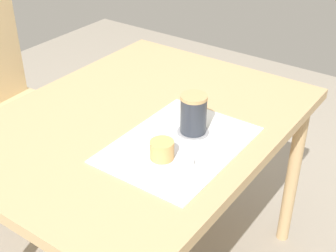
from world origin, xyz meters
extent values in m
cylinder|color=tan|center=(0.49, -0.36, 0.33)|extent=(0.05, 0.05, 0.67)
cylinder|color=tan|center=(0.49, 0.36, 0.33)|extent=(0.05, 0.05, 0.67)
cube|color=tan|center=(0.00, 0.00, 0.68)|extent=(1.09, 0.84, 0.04)
cylinder|color=#D1B27F|center=(0.24, 0.53, 0.20)|extent=(0.04, 0.04, 0.41)
cylinder|color=#D1B27F|center=(-0.11, 0.51, 0.20)|extent=(0.04, 0.04, 0.41)
cylinder|color=#D1B27F|center=(0.23, 0.88, 0.20)|extent=(0.04, 0.04, 0.41)
cube|color=#D1B27F|center=(0.06, 0.70, 0.42)|extent=(0.44, 0.44, 0.04)
cube|color=white|center=(-0.06, -0.19, 0.70)|extent=(0.44, 0.32, 0.00)
cylinder|color=white|center=(-0.16, -0.20, 0.71)|extent=(0.18, 0.18, 0.01)
cylinder|color=#E0A860|center=(-0.16, -0.20, 0.74)|extent=(0.07, 0.07, 0.05)
cylinder|color=#99999E|center=(0.02, -0.19, 0.71)|extent=(0.10, 0.10, 0.00)
cylinder|color=#2D333D|center=(0.02, -0.19, 0.77)|extent=(0.08, 0.08, 0.11)
cylinder|color=tan|center=(0.02, -0.19, 0.83)|extent=(0.08, 0.08, 0.01)
torus|color=#2D333D|center=(0.06, -0.19, 0.77)|extent=(0.06, 0.01, 0.06)
camera|label=1|loc=(-0.99, -0.81, 1.45)|focal=50.00mm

